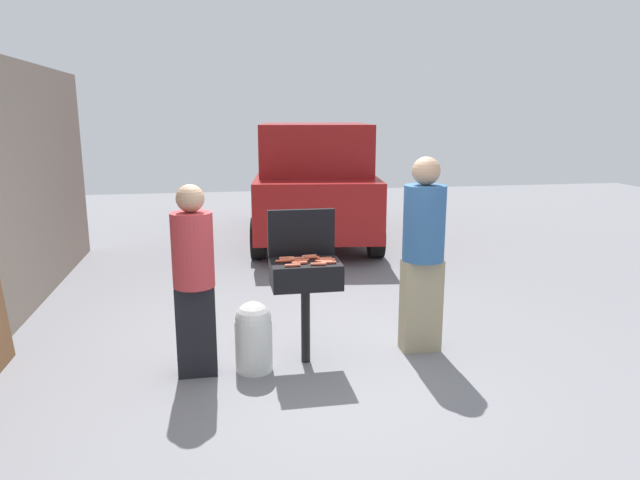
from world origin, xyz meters
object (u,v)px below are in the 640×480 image
hot_dog_11 (327,260)px  hot_dog_0 (293,265)px  hot_dog_12 (287,258)px  propane_tank (254,335)px  hot_dog_8 (309,256)px  person_left (194,274)px  hot_dog_10 (322,261)px  hot_dog_2 (324,258)px  parked_minivan (314,181)px  hot_dog_3 (300,263)px  hot_dog_14 (325,262)px  bbq_grill (305,277)px  hot_dog_13 (318,264)px  hot_dog_7 (299,262)px  hot_dog_9 (328,262)px  hot_dog_15 (287,260)px  person_right (423,248)px  hot_dog_5 (297,258)px  hot_dog_4 (312,258)px  hot_dog_1 (302,260)px  hot_dog_6 (283,261)px

hot_dog_11 → hot_dog_0: bearing=-157.5°
hot_dog_12 → propane_tank: (-0.32, -0.19, -0.62)m
hot_dog_8 → person_left: (-1.00, -0.22, -0.06)m
hot_dog_0 → hot_dog_10: (0.27, 0.10, 0.00)m
hot_dog_2 → propane_tank: hot_dog_2 is taller
hot_dog_0 → parked_minivan: bearing=78.6°
hot_dog_3 → hot_dog_14: size_ratio=1.00×
bbq_grill → person_left: 0.95m
hot_dog_13 → parked_minivan: (0.87, 5.36, 0.09)m
hot_dog_7 → hot_dog_9: 0.25m
hot_dog_0 → hot_dog_14: 0.29m
hot_dog_13 → hot_dog_15: 0.31m
hot_dog_0 → person_left: person_left is taller
hot_dog_9 → person_right: 0.94m
hot_dog_5 → hot_dog_13: same height
hot_dog_5 → person_right: bearing=0.9°
hot_dog_2 → parked_minivan: parked_minivan is taller
hot_dog_13 → hot_dog_12: bearing=133.2°
hot_dog_3 → hot_dog_14: bearing=2.0°
hot_dog_8 → hot_dog_9: size_ratio=1.00×
hot_dog_14 → person_right: bearing=10.3°
hot_dog_0 → hot_dog_4: same height
hot_dog_15 → hot_dog_0: bearing=-82.6°
person_right → hot_dog_3: bearing=14.5°
hot_dog_8 → hot_dog_1: bearing=-122.5°
hot_dog_9 → hot_dog_11: bearing=84.7°
hot_dog_1 → hot_dog_12: bearing=138.3°
hot_dog_9 → hot_dog_11: 0.09m
bbq_grill → hot_dog_8: size_ratio=7.13×
hot_dog_6 → hot_dog_15: size_ratio=1.00×
hot_dog_0 → hot_dog_8: (0.19, 0.29, 0.00)m
hot_dog_2 → hot_dog_8: 0.16m
hot_dog_0 → hot_dog_13: 0.22m
hot_dog_10 → person_left: (-1.08, -0.04, -0.06)m
hot_dog_4 → hot_dog_7: bearing=-135.1°
hot_dog_9 → person_left: bearing=178.6°
hot_dog_0 → hot_dog_13: same height
hot_dog_3 → hot_dog_14: (0.22, 0.01, 0.00)m
bbq_grill → person_left: person_left is taller
hot_dog_1 → hot_dog_13: size_ratio=1.00×
hot_dog_3 → hot_dog_11: 0.26m
hot_dog_9 → hot_dog_13: 0.10m
hot_dog_7 → hot_dog_8: size_ratio=1.00×
hot_dog_14 → hot_dog_15: 0.33m
hot_dog_1 → hot_dog_10: same height
hot_dog_5 → hot_dog_10: size_ratio=1.00×
hot_dog_8 → propane_tank: (-0.52, -0.23, -0.62)m
hot_dog_10 → hot_dog_15: (-0.29, 0.09, 0.00)m
hot_dog_7 → parked_minivan: 5.35m
propane_tank → parked_minivan: 5.53m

